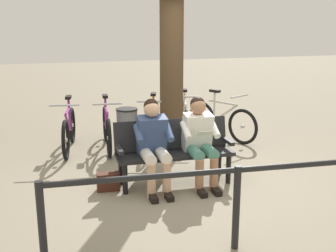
% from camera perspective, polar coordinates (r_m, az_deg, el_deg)
% --- Properties ---
extents(ground_plane, '(40.00, 40.00, 0.00)m').
position_cam_1_polar(ground_plane, '(5.70, 3.36, -8.03)').
color(ground_plane, gray).
extents(bench, '(1.62, 0.57, 0.87)m').
position_cam_1_polar(bench, '(5.60, 0.76, -2.92)').
color(bench, black).
rests_on(bench, ground).
extents(person_reading, '(0.51, 0.78, 1.20)m').
position_cam_1_polar(person_reading, '(5.51, 4.45, -1.56)').
color(person_reading, white).
rests_on(person_reading, ground).
extents(person_companion, '(0.51, 0.78, 1.20)m').
position_cam_1_polar(person_companion, '(5.33, -2.05, -2.05)').
color(person_companion, '#334772').
rests_on(person_companion, ground).
extents(handbag, '(0.31, 0.17, 0.24)m').
position_cam_1_polar(handbag, '(5.49, -8.35, -7.72)').
color(handbag, '#3F1E14').
rests_on(handbag, ground).
extents(tree_trunk, '(0.40, 0.40, 3.56)m').
position_cam_1_polar(tree_trunk, '(6.86, 0.51, 10.99)').
color(tree_trunk, '#4C3823').
rests_on(tree_trunk, ground).
extents(litter_bin, '(0.37, 0.37, 0.76)m').
position_cam_1_polar(litter_bin, '(7.04, -5.72, -0.56)').
color(litter_bin, slate).
rests_on(litter_bin, ground).
extents(bicycle_orange, '(0.76, 1.56, 0.94)m').
position_cam_1_polar(bicycle_orange, '(7.86, 7.46, 0.77)').
color(bicycle_orange, black).
rests_on(bicycle_orange, ground).
extents(bicycle_blue, '(0.65, 1.61, 0.94)m').
position_cam_1_polar(bicycle_blue, '(7.85, 2.36, 0.86)').
color(bicycle_blue, black).
rests_on(bicycle_blue, ground).
extents(bicycle_silver, '(0.69, 1.60, 0.94)m').
position_cam_1_polar(bicycle_silver, '(7.39, -2.12, 0.04)').
color(bicycle_silver, black).
rests_on(bicycle_silver, ground).
extents(bicycle_red, '(0.48, 1.68, 0.94)m').
position_cam_1_polar(bicycle_red, '(7.25, -8.55, -0.38)').
color(bicycle_red, black).
rests_on(bicycle_red, ground).
extents(bicycle_black, '(0.51, 1.66, 0.94)m').
position_cam_1_polar(bicycle_black, '(7.27, -13.68, -0.60)').
color(bicycle_black, black).
rests_on(bicycle_black, ground).
extents(railing_fence, '(3.64, 0.45, 0.85)m').
position_cam_1_polar(railing_fence, '(3.97, 9.64, -8.84)').
color(railing_fence, black).
rests_on(railing_fence, ground).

